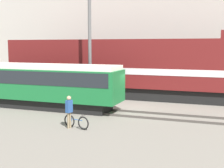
{
  "coord_description": "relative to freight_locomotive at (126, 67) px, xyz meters",
  "views": [
    {
      "loc": [
        6.81,
        -20.14,
        4.4
      ],
      "look_at": [
        -0.44,
        -0.46,
        1.8
      ],
      "focal_mm": 50.0,
      "sensor_mm": 36.0,
      "label": 1
    }
  ],
  "objects": [
    {
      "name": "building_backdrop",
      "position": [
        1.19,
        8.83,
        2.35
      ],
      "size": [
        44.52,
        6.0,
        9.83
      ],
      "color": "#B7B2A8",
      "rests_on": "ground"
    },
    {
      "name": "streetcar",
      "position": [
        -4.88,
        -6.37,
        -0.79
      ],
      "size": [
        12.97,
        2.54,
        3.1
      ],
      "color": "black",
      "rests_on": "ground"
    },
    {
      "name": "person",
      "position": [
        0.23,
        -10.57,
        -1.5
      ],
      "size": [
        0.3,
        0.4,
        1.74
      ],
      "color": "#8C7A5B",
      "rests_on": "ground"
    },
    {
      "name": "track_far",
      "position": [
        1.19,
        0.0,
        -2.49
      ],
      "size": [
        60.0,
        1.51,
        0.14
      ],
      "color": "#47423D",
      "rests_on": "ground"
    },
    {
      "name": "bicycle",
      "position": [
        0.61,
        -10.51,
        -2.21
      ],
      "size": [
        1.64,
        0.55,
        0.77
      ],
      "color": "black",
      "rests_on": "ground"
    },
    {
      "name": "utility_pole_left",
      "position": [
        -1.87,
        -3.19,
        2.25
      ],
      "size": [
        0.23,
        0.23,
        9.62
      ],
      "color": "#595959",
      "rests_on": "ground"
    },
    {
      "name": "utility_pole_center",
      "position": [
        -1.83,
        -3.19,
        1.32
      ],
      "size": [
        0.2,
        0.2,
        7.77
      ],
      "color": "#595959",
      "rests_on": "ground"
    },
    {
      "name": "track_near",
      "position": [
        1.19,
        -6.37,
        -2.49
      ],
      "size": [
        60.0,
        1.51,
        0.14
      ],
      "color": "#47423D",
      "rests_on": "ground"
    },
    {
      "name": "ground_plane",
      "position": [
        1.19,
        -4.92,
        -2.56
      ],
      "size": [
        120.0,
        120.0,
        0.0
      ],
      "primitive_type": "plane",
      "color": "slate"
    },
    {
      "name": "freight_locomotive",
      "position": [
        0.0,
        0.0,
        0.0
      ],
      "size": [
        21.32,
        3.04,
        5.5
      ],
      "color": "black",
      "rests_on": "ground"
    }
  ]
}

